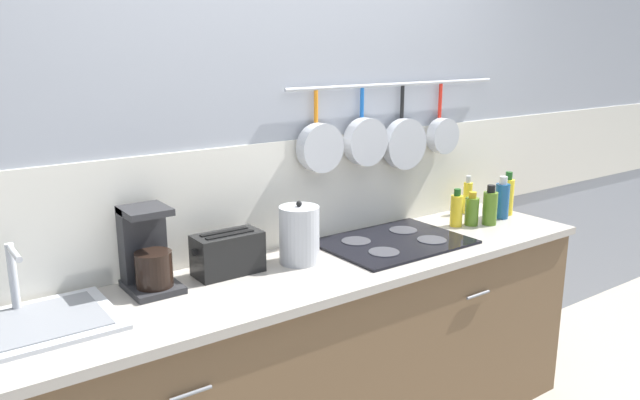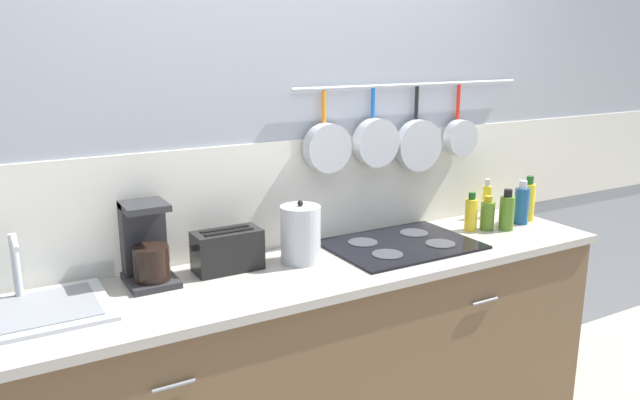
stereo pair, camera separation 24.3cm
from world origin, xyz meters
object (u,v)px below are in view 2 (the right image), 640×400
at_px(bottle_cooking_wine, 522,205).
at_px(bottle_hot_sauce, 487,201).
at_px(kettle, 301,234).
at_px(coffee_maker, 147,249).
at_px(bottle_vinegar, 487,215).
at_px(bottle_dish_soap, 507,212).
at_px(bottle_sesame_oil, 528,201).
at_px(toaster, 227,250).
at_px(bottle_olive_oil, 471,214).

bearing_deg(bottle_cooking_wine, bottle_hot_sauce, 113.13).
distance_m(kettle, bottle_cooking_wine, 1.21).
distance_m(coffee_maker, bottle_vinegar, 1.59).
height_order(bottle_dish_soap, bottle_hot_sauce, bottle_hot_sauce).
bearing_deg(bottle_vinegar, bottle_cooking_wine, -1.25).
xyz_separation_m(bottle_dish_soap, bottle_cooking_wine, (0.14, 0.04, 0.01)).
bearing_deg(bottle_hot_sauce, bottle_cooking_wine, -66.87).
xyz_separation_m(bottle_dish_soap, bottle_sesame_oil, (0.22, 0.07, 0.01)).
distance_m(bottle_hot_sauce, bottle_sesame_oil, 0.20).
height_order(toaster, bottle_cooking_wine, bottle_cooking_wine).
bearing_deg(bottle_vinegar, bottle_sesame_oil, 4.39).
relative_size(coffee_maker, bottle_cooking_wine, 1.40).
bearing_deg(bottle_hot_sauce, bottle_olive_oil, -150.33).
xyz_separation_m(bottle_olive_oil, bottle_dish_soap, (0.16, -0.08, 0.01)).
xyz_separation_m(bottle_hot_sauce, bottle_sesame_oil, (0.15, -0.14, 0.01)).
bearing_deg(bottle_sesame_oil, bottle_hot_sauce, 137.34).
bearing_deg(bottle_sesame_oil, toaster, 177.07).
bearing_deg(bottle_sesame_oil, bottle_olive_oil, 178.65).
bearing_deg(kettle, toaster, 169.53).
distance_m(toaster, kettle, 0.30).
relative_size(toaster, bottle_sesame_oil, 1.23).
height_order(coffee_maker, bottle_cooking_wine, coffee_maker).
relative_size(bottle_cooking_wine, bottle_sesame_oil, 0.96).
xyz_separation_m(coffee_maker, bottle_sesame_oil, (1.88, -0.12, -0.03)).
height_order(toaster, kettle, kettle).
distance_m(bottle_olive_oil, bottle_vinegar, 0.08).
bearing_deg(kettle, bottle_cooking_wine, -2.57).
relative_size(coffee_maker, bottle_sesame_oil, 1.34).
relative_size(toaster, bottle_dish_soap, 1.41).
height_order(kettle, bottle_dish_soap, kettle).
relative_size(kettle, bottle_cooking_wine, 1.19).
bearing_deg(bottle_dish_soap, coffee_maker, 173.51).
bearing_deg(bottle_sesame_oil, coffee_maker, 176.30).
height_order(coffee_maker, toaster, coffee_maker).
xyz_separation_m(coffee_maker, bottle_cooking_wine, (1.80, -0.15, -0.03)).
relative_size(bottle_vinegar, bottle_cooking_wine, 0.77).
bearing_deg(bottle_hot_sauce, kettle, -174.41).
bearing_deg(kettle, bottle_hot_sauce, 5.59).
height_order(kettle, bottle_vinegar, kettle).
relative_size(bottle_dish_soap, bottle_sesame_oil, 0.87).
height_order(bottle_olive_oil, bottle_hot_sauce, bottle_hot_sauce).
height_order(bottle_olive_oil, bottle_cooking_wine, bottle_cooking_wine).
distance_m(coffee_maker, bottle_hot_sauce, 1.73).
height_order(bottle_vinegar, bottle_hot_sauce, bottle_hot_sauce).
height_order(coffee_maker, kettle, coffee_maker).
bearing_deg(coffee_maker, bottle_hot_sauce, 0.52).
distance_m(toaster, bottle_hot_sauce, 1.43).
bearing_deg(toaster, bottle_vinegar, -4.65).
bearing_deg(coffee_maker, bottle_olive_oil, -4.28).
xyz_separation_m(bottle_olive_oil, bottle_vinegar, (0.07, -0.03, -0.01)).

